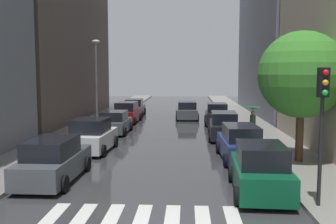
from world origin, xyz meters
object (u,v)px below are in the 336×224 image
object	(u,v)px
traffic_light_right_corner	(323,106)
lamp_post_left	(96,77)
parked_car_right_third	(224,126)
parked_car_left_fourth	(127,113)
parked_car_left_third	(115,123)
car_midroad	(187,111)
street_tree_right	(302,75)
parked_car_right_nearest	(260,171)
parked_car_right_fourth	(217,115)
parked_car_left_fifth	(134,108)
parked_car_right_second	(240,144)
parked_car_left_second	(92,136)
pedestrian_near_tree	(253,116)
parked_car_left_nearest	(54,161)

from	to	relation	value
traffic_light_right_corner	lamp_post_left	bearing A→B (deg)	122.87
parked_car_right_third	parked_car_left_fourth	bearing A→B (deg)	46.68
parked_car_left_third	car_midroad	bearing A→B (deg)	-29.18
street_tree_right	parked_car_left_third	bearing A→B (deg)	140.28
parked_car_right_nearest	parked_car_right_fourth	xyz separation A→B (m)	(-0.15, 18.17, -0.01)
parked_car_left_fifth	parked_car_right_fourth	world-z (taller)	parked_car_right_fourth
parked_car_right_second	traffic_light_right_corner	size ratio (longest dim) A/B	1.09
parked_car_left_fourth	parked_car_right_fourth	world-z (taller)	parked_car_right_fourth
parked_car_left_second	street_tree_right	size ratio (longest dim) A/B	0.68
car_midroad	parked_car_right_third	bearing A→B (deg)	-168.46
street_tree_right	lamp_post_left	size ratio (longest dim) A/B	0.92
parked_car_right_nearest	car_midroad	distance (m)	22.08
parked_car_left_second	parked_car_left_fourth	bearing A→B (deg)	2.72
parked_car_left_fifth	traffic_light_right_corner	bearing A→B (deg)	-161.59
parked_car_right_second	car_midroad	bearing A→B (deg)	6.83
parked_car_right_fourth	car_midroad	size ratio (longest dim) A/B	0.92
parked_car_left_third	parked_car_right_second	size ratio (longest dim) A/B	0.87
parked_car_left_fourth	parked_car_left_fifth	size ratio (longest dim) A/B	1.05
parked_car_left_fourth	street_tree_right	xyz separation A→B (m)	(10.41, -14.53, 3.36)
parked_car_left_second	parked_car_right_third	world-z (taller)	parked_car_left_second
traffic_light_right_corner	parked_car_left_fifth	bearing A→B (deg)	109.81
car_midroad	pedestrian_near_tree	distance (m)	11.86
parked_car_left_fourth	parked_car_left_fifth	xyz separation A→B (m)	(-0.11, 5.35, -0.05)
parked_car_left_fourth	car_midroad	bearing A→B (deg)	-59.53
parked_car_right_second	parked_car_right_fourth	size ratio (longest dim) A/B	1.13
parked_car_left_second	traffic_light_right_corner	distance (m)	12.84
parked_car_left_fifth	lamp_post_left	size ratio (longest dim) A/B	0.68
parked_car_right_second	car_midroad	xyz separation A→B (m)	(-2.62, 16.66, -0.05)
car_midroad	parked_car_left_second	bearing A→B (deg)	159.67
parked_car_right_second	parked_car_right_third	size ratio (longest dim) A/B	1.01
car_midroad	lamp_post_left	world-z (taller)	lamp_post_left
parked_car_right_fourth	car_midroad	xyz separation A→B (m)	(-2.46, 3.76, -0.06)
parked_car_left_nearest	lamp_post_left	xyz separation A→B (m)	(-1.60, 14.23, 3.16)
street_tree_right	lamp_post_left	bearing A→B (deg)	138.21
parked_car_right_fourth	lamp_post_left	size ratio (longest dim) A/B	0.63
parked_car_left_fourth	parked_car_left_fifth	bearing A→B (deg)	3.16
parked_car_right_fourth	pedestrian_near_tree	xyz separation A→B (m)	(1.70, -7.32, 0.76)
parked_car_right_second	lamp_post_left	size ratio (longest dim) A/B	0.71
parked_car_right_second	car_midroad	world-z (taller)	parked_car_right_second
parked_car_right_fourth	lamp_post_left	distance (m)	10.20
parked_car_left_second	parked_car_right_nearest	xyz separation A→B (m)	(7.77, -6.95, -0.00)
parked_car_right_fourth	parked_car_right_third	bearing A→B (deg)	-178.92
parked_car_left_fifth	pedestrian_near_tree	bearing A→B (deg)	-146.82
parked_car_left_third	pedestrian_near_tree	world-z (taller)	pedestrian_near_tree
parked_car_left_fifth	car_midroad	world-z (taller)	parked_car_left_fifth
parked_car_left_second	lamp_post_left	world-z (taller)	lamp_post_left
parked_car_left_nearest	parked_car_right_second	distance (m)	8.85
pedestrian_near_tree	lamp_post_left	world-z (taller)	lamp_post_left
parked_car_left_second	traffic_light_right_corner	xyz separation A→B (m)	(9.30, -8.51, 2.45)
parked_car_right_third	pedestrian_near_tree	bearing A→B (deg)	-106.48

